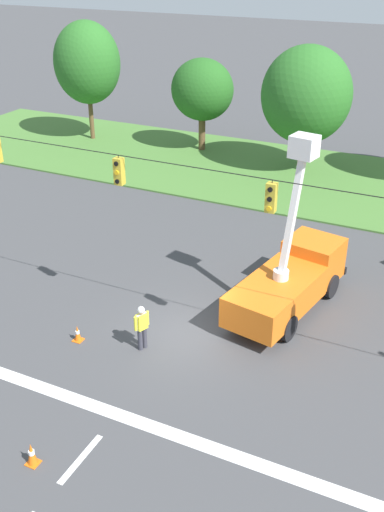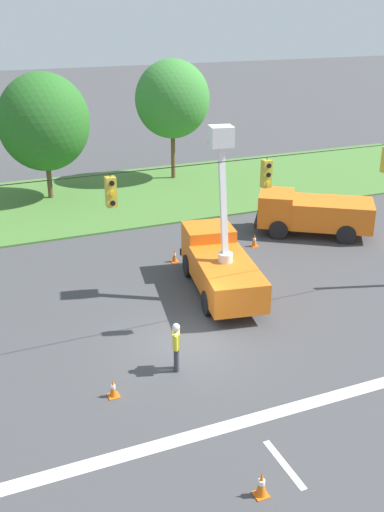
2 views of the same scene
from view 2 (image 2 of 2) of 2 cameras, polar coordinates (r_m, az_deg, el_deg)
The scene contains 13 objects.
ground_plane at distance 22.16m, azimuth -0.42°, elevation -8.17°, with size 200.00×200.00×0.00m, color #424244.
grass_verge at distance 38.01m, azimuth -10.85°, elevation 5.13°, with size 56.00×12.00×0.10m, color #477533.
lane_markings at distance 17.57m, azimuth 7.86°, elevation -17.99°, with size 17.60×15.25×0.01m.
signal_gantry at distance 20.18m, azimuth -0.35°, elevation 3.05°, with size 26.20×0.33×7.20m.
tree_centre at distance 37.91m, azimuth -13.93°, elevation 12.28°, with size 5.52×5.30×7.77m.
tree_east at distance 41.32m, azimuth -1.88°, elevation 14.70°, with size 5.04×4.65×8.11m.
utility_truck_bucket_lift at distance 25.36m, azimuth 2.65°, elevation -0.52°, with size 3.34×6.81×7.04m.
utility_truck_support_near at distance 32.41m, azimuth 11.43°, elevation 4.10°, with size 6.37×5.36×2.18m.
road_worker at distance 20.11m, azimuth -1.51°, elevation -8.37°, with size 0.37×0.61×1.77m.
traffic_cone_foreground_left at distance 19.39m, azimuth -7.52°, elevation -12.36°, with size 0.36×0.36×0.64m.
traffic_cone_mid_left at distance 30.55m, azimuth 5.97°, elevation 1.49°, with size 0.36×0.36×0.67m.
traffic_cone_lane_edge_a at distance 16.12m, azimuth 6.64°, elevation -20.75°, with size 0.36×0.36×0.74m.
traffic_cone_lane_edge_b at distance 28.59m, azimuth -1.69°, elevation 0.03°, with size 0.36×0.36×0.64m.
Camera 2 is at (-7.18, -17.54, 11.48)m, focal length 42.00 mm.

